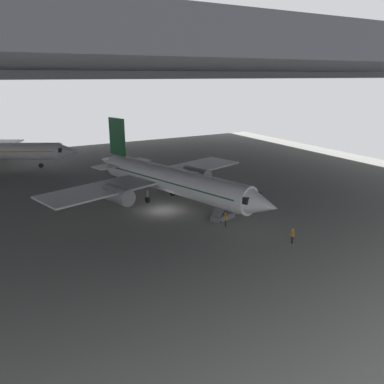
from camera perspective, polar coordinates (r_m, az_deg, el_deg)
ground_plane at (r=51.46m, az=-4.39°, el=-2.77°), size 110.00×110.00×0.00m
hangar_structure at (r=61.18m, az=-10.58°, el=17.76°), size 121.00×99.00×19.07m
airplane_main at (r=53.72m, az=-3.47°, el=1.88°), size 34.01×34.43×11.04m
boarding_stairs at (r=48.51m, az=4.88°, el=-3.13°), size 4.34×2.51×4.57m
crew_worker_near_nose at (r=42.59m, az=14.85°, el=-6.28°), size 0.31×0.53×1.68m
crew_worker_by_stairs at (r=45.73m, az=5.06°, el=-4.05°), size 0.36×0.50×1.74m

